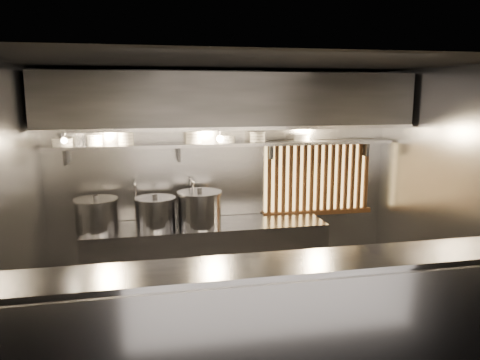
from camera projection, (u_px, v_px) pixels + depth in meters
name	position (u px, v px, depth m)	size (l,w,h in m)	color
floor	(250.00, 332.00, 4.99)	(4.50, 4.50, 0.00)	black
ceiling	(251.00, 63.00, 4.48)	(4.50, 4.50, 0.00)	black
wall_back	(224.00, 179.00, 6.18)	(4.50, 4.50, 0.00)	gray
wall_left	(11.00, 217.00, 4.28)	(3.00, 3.00, 0.00)	gray
wall_right	(447.00, 195.00, 5.20)	(3.00, 3.00, 0.00)	gray
serving_counter	(275.00, 326.00, 3.97)	(4.50, 0.56, 1.13)	gray
cooking_bench	(206.00, 258.00, 5.93)	(3.00, 0.70, 0.90)	gray
bowl_shelf	(226.00, 144.00, 5.92)	(4.40, 0.34, 0.04)	gray
exhaust_hood	(229.00, 101.00, 5.61)	(4.40, 0.81, 0.65)	#2D2D30
wood_screen	(318.00, 177.00, 6.40)	(1.56, 0.09, 1.04)	#FBCC71
faucet_left	(135.00, 192.00, 5.83)	(0.04, 0.30, 0.50)	silver
faucet_right	(191.00, 189.00, 5.98)	(0.04, 0.30, 0.50)	silver
heat_lamp	(61.00, 135.00, 5.05)	(0.25, 0.35, 0.20)	gray
pendant_bulb	(220.00, 139.00, 5.77)	(0.09, 0.09, 0.19)	#2D2D30
stock_pot_left	(155.00, 212.00, 5.69)	(0.57, 0.57, 0.41)	gray
stock_pot_mid	(97.00, 215.00, 5.53)	(0.67, 0.67, 0.43)	gray
stock_pot_right	(200.00, 209.00, 5.75)	(0.73, 0.73, 0.47)	gray
bowl_stack_0	(62.00, 142.00, 5.51)	(0.24, 0.24, 0.09)	silver
bowl_stack_1	(95.00, 140.00, 5.58)	(0.20, 0.20, 0.13)	silver
bowl_stack_2	(126.00, 138.00, 5.65)	(0.20, 0.20, 0.17)	silver
bowl_stack_3	(194.00, 136.00, 5.82)	(0.22, 0.22, 0.17)	silver
bowl_stack_4	(227.00, 139.00, 5.91)	(0.23, 0.23, 0.09)	silver
bowl_stack_5	(257.00, 137.00, 5.99)	(0.21, 0.21, 0.13)	silver
bowl_stack_6	(301.00, 137.00, 6.11)	(0.22, 0.22, 0.09)	silver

